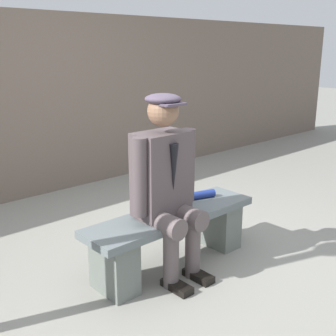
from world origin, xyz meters
name	(u,v)px	position (x,y,z in m)	size (l,w,h in m)	color
ground_plane	(172,265)	(0.00, 0.00, 0.00)	(30.00, 30.00, 0.00)	gray
bench	(172,233)	(0.00, 0.00, 0.27)	(1.42, 0.39, 0.43)	slate
seated_man	(166,181)	(0.10, 0.05, 0.71)	(0.55, 0.52, 1.31)	#514648
rolled_magazine	(200,195)	(-0.37, -0.07, 0.46)	(0.06, 0.06, 0.26)	navy
stadium_wall	(28,106)	(0.00, -2.32, 0.99)	(12.00, 0.24, 1.99)	#6B5B50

